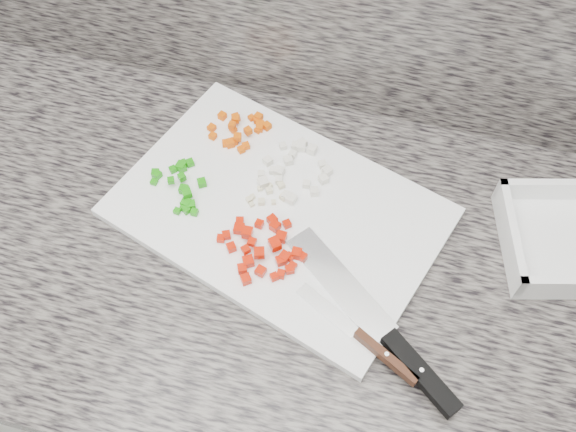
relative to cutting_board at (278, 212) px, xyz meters
name	(u,v)px	position (x,y,z in m)	size (l,w,h in m)	color
cabinet	(260,355)	(-0.03, -0.06, -0.48)	(3.92, 0.62, 0.86)	silver
countertop	(249,250)	(-0.03, -0.06, -0.03)	(3.96, 0.64, 0.04)	#655F59
cutting_board	(278,212)	(0.00, 0.00, 0.00)	(0.46, 0.31, 0.02)	white
carrot_pile	(241,129)	(-0.10, 0.13, 0.01)	(0.10, 0.08, 0.02)	#DB5404
onion_pile	(294,170)	(0.01, 0.07, 0.01)	(0.11, 0.12, 0.01)	white
green_pepper_pile	(181,185)	(-0.15, 0.00, 0.02)	(0.09, 0.10, 0.02)	#1B900D
red_pepper_pile	(265,248)	(0.00, -0.07, 0.02)	(0.13, 0.12, 0.02)	red
garlic_pile	(268,194)	(-0.02, 0.02, 0.01)	(0.06, 0.05, 0.01)	beige
chef_knife	(391,340)	(0.20, -0.16, 0.01)	(0.27, 0.23, 0.02)	silver
paring_knife	(370,345)	(0.17, -0.17, 0.01)	(0.18, 0.11, 0.02)	silver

